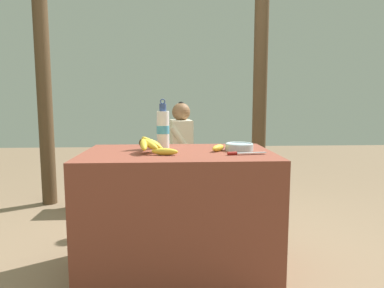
# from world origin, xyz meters

# --- Properties ---
(ground_plane) EXTENTS (12.00, 12.00, 0.00)m
(ground_plane) POSITION_xyz_m (0.00, 0.00, 0.00)
(ground_plane) COLOR #846B51
(market_counter) EXTENTS (1.15, 0.74, 0.77)m
(market_counter) POSITION_xyz_m (0.00, 0.00, 0.38)
(market_counter) COLOR brown
(market_counter) RESTS_ON ground_plane
(banana_bunch_ripe) EXTENTS (0.16, 0.25, 0.11)m
(banana_bunch_ripe) POSITION_xyz_m (-0.18, -0.05, 0.83)
(banana_bunch_ripe) COLOR #4C381E
(banana_bunch_ripe) RESTS_ON market_counter
(serving_bowl) EXTENTS (0.17, 0.17, 0.05)m
(serving_bowl) POSITION_xyz_m (0.38, 0.02, 0.79)
(serving_bowl) COLOR silver
(serving_bowl) RESTS_ON market_counter
(water_bottle) EXTENTS (0.08, 0.08, 0.32)m
(water_bottle) POSITION_xyz_m (-0.10, 0.18, 0.90)
(water_bottle) COLOR white
(water_bottle) RESTS_ON market_counter
(loose_banana_front) EXTENTS (0.16, 0.08, 0.04)m
(loose_banana_front) POSITION_xyz_m (-0.08, -0.14, 0.79)
(loose_banana_front) COLOR gold
(loose_banana_front) RESTS_ON market_counter
(loose_banana_side) EXTENTS (0.11, 0.13, 0.04)m
(loose_banana_side) POSITION_xyz_m (0.25, -0.00, 0.79)
(loose_banana_side) COLOR gold
(loose_banana_side) RESTS_ON market_counter
(knife) EXTENTS (0.23, 0.06, 0.02)m
(knife) POSITION_xyz_m (0.36, -0.15, 0.78)
(knife) COLOR #BCBCC1
(knife) RESTS_ON market_counter
(wooden_bench) EXTENTS (1.58, 0.32, 0.40)m
(wooden_bench) POSITION_xyz_m (-0.22, 1.34, 0.34)
(wooden_bench) COLOR brown
(wooden_bench) RESTS_ON ground_plane
(seated_vendor) EXTENTS (0.42, 0.40, 1.07)m
(seated_vendor) POSITION_xyz_m (0.01, 1.30, 0.61)
(seated_vendor) COLOR #473828
(seated_vendor) RESTS_ON ground_plane
(banana_bunch_green) EXTENTS (0.14, 0.23, 0.12)m
(banana_bunch_green) POSITION_xyz_m (-0.63, 1.34, 0.46)
(banana_bunch_green) COLOR #4C381E
(banana_bunch_green) RESTS_ON wooden_bench
(support_post_near) EXTENTS (0.15, 0.15, 2.24)m
(support_post_near) POSITION_xyz_m (-1.34, 1.53, 1.12)
(support_post_near) COLOR #4C3823
(support_post_near) RESTS_ON ground_plane
(support_post_far) EXTENTS (0.15, 0.15, 2.24)m
(support_post_far) POSITION_xyz_m (0.89, 1.53, 1.12)
(support_post_far) COLOR #4C3823
(support_post_far) RESTS_ON ground_plane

